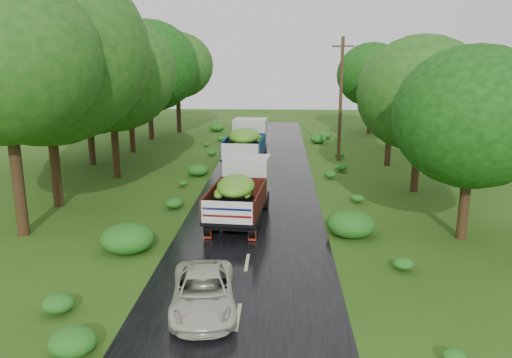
# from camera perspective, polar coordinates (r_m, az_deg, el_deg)

# --- Properties ---
(ground) EXTENTS (120.00, 120.00, 0.00)m
(ground) POSITION_cam_1_polar(r_m,az_deg,el_deg) (15.19, -2.08, -15.51)
(ground) COLOR #1E410D
(ground) RESTS_ON ground
(road) EXTENTS (6.50, 80.00, 0.02)m
(road) POSITION_cam_1_polar(r_m,az_deg,el_deg) (19.69, -0.83, -8.37)
(road) COLOR black
(road) RESTS_ON ground
(road_lines) EXTENTS (0.12, 69.60, 0.00)m
(road_lines) POSITION_cam_1_polar(r_m,az_deg,el_deg) (20.61, -0.66, -7.30)
(road_lines) COLOR #BFB78C
(road_lines) RESTS_ON road
(truck_near) EXTENTS (2.74, 6.40, 2.62)m
(truck_near) POSITION_cam_1_polar(r_m,az_deg,el_deg) (23.15, -1.73, -1.13)
(truck_near) COLOR black
(truck_near) RESTS_ON ground
(truck_far) EXTENTS (2.86, 7.15, 2.95)m
(truck_far) POSITION_cam_1_polar(r_m,az_deg,el_deg) (35.52, -1.04, 4.43)
(truck_far) COLOR black
(truck_far) RESTS_ON ground
(car) EXTENTS (2.41, 4.28, 1.13)m
(car) POSITION_cam_1_polar(r_m,az_deg,el_deg) (15.39, -6.03, -12.71)
(car) COLOR beige
(car) RESTS_ON road
(utility_pole) EXTENTS (1.52, 0.53, 8.83)m
(utility_pole) POSITION_cam_1_polar(r_m,az_deg,el_deg) (36.53, 9.66, 9.05)
(utility_pole) COLOR #382616
(utility_pole) RESTS_ON ground
(trees_left) EXTENTS (7.28, 34.11, 9.70)m
(trees_left) POSITION_cam_1_polar(r_m,az_deg,el_deg) (35.93, -16.31, 12.15)
(trees_left) COLOR black
(trees_left) RESTS_ON ground
(trees_right) EXTENTS (4.92, 33.32, 7.44)m
(trees_right) POSITION_cam_1_polar(r_m,az_deg,el_deg) (35.64, 16.31, 10.00)
(trees_right) COLOR black
(trees_right) RESTS_ON ground
(shrubs) EXTENTS (11.90, 44.00, 0.70)m
(shrubs) POSITION_cam_1_polar(r_m,az_deg,el_deg) (28.13, 0.33, -0.81)
(shrubs) COLOR #205514
(shrubs) RESTS_ON ground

